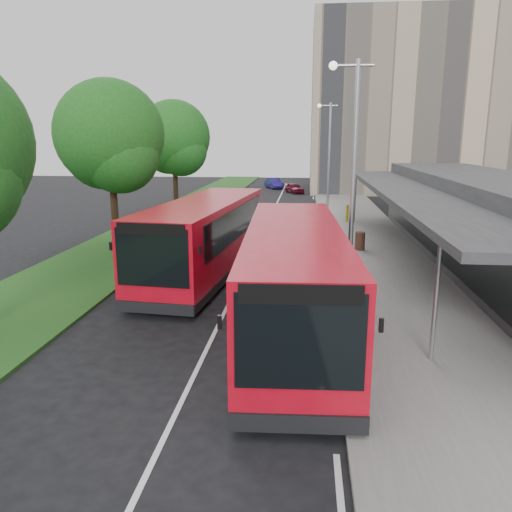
# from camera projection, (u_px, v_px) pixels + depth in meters

# --- Properties ---
(ground) EXTENTS (120.00, 120.00, 0.00)m
(ground) POSITION_uv_depth(u_px,v_px,m) (222.00, 317.00, 16.26)
(ground) COLOR black
(ground) RESTS_ON ground
(pavement) EXTENTS (5.00, 80.00, 0.15)m
(pavement) POSITION_uv_depth(u_px,v_px,m) (354.00, 220.00, 35.02)
(pavement) COLOR slate
(pavement) RESTS_ON ground
(grass_verge) EXTENTS (5.00, 80.00, 0.10)m
(grass_verge) POSITION_uv_depth(u_px,v_px,m) (173.00, 218.00, 36.31)
(grass_verge) COLOR #1B4D18
(grass_verge) RESTS_ON ground
(lane_centre_line) EXTENTS (0.12, 70.00, 0.01)m
(lane_centre_line) POSITION_uv_depth(u_px,v_px,m) (263.00, 233.00, 30.79)
(lane_centre_line) COLOR silver
(lane_centre_line) RESTS_ON ground
(kerb_dashes) EXTENTS (0.12, 56.00, 0.01)m
(kerb_dashes) POSITION_uv_depth(u_px,v_px,m) (316.00, 223.00, 34.34)
(kerb_dashes) COLOR silver
(kerb_dashes) RESTS_ON ground
(office_block) EXTENTS (22.00, 12.00, 18.00)m
(office_block) POSITION_uv_depth(u_px,v_px,m) (415.00, 107.00, 53.49)
(office_block) COLOR tan
(office_block) RESTS_ON ground
(station_building) EXTENTS (7.70, 26.00, 4.00)m
(station_building) POSITION_uv_depth(u_px,v_px,m) (489.00, 221.00, 22.47)
(station_building) COLOR #2D2D2F
(station_building) RESTS_ON ground
(tree_mid) EXTENTS (5.30, 5.30, 8.52)m
(tree_mid) POSITION_uv_depth(u_px,v_px,m) (110.00, 142.00, 24.46)
(tree_mid) COLOR #311F13
(tree_mid) RESTS_ON ground
(tree_far) EXTENTS (5.24, 5.24, 8.42)m
(tree_far) POSITION_uv_depth(u_px,v_px,m) (174.00, 142.00, 36.09)
(tree_far) COLOR #311F13
(tree_far) RESTS_ON ground
(lamp_post_near) EXTENTS (1.44, 0.28, 8.00)m
(lamp_post_near) POSITION_uv_depth(u_px,v_px,m) (351.00, 167.00, 16.71)
(lamp_post_near) COLOR #989AA1
(lamp_post_near) RESTS_ON pavement
(lamp_post_far) EXTENTS (1.44, 0.28, 8.00)m
(lamp_post_far) POSITION_uv_depth(u_px,v_px,m) (328.00, 152.00, 36.08)
(lamp_post_far) COLOR #989AA1
(lamp_post_far) RESTS_ON pavement
(bus_main) EXTENTS (3.38, 11.36, 3.18)m
(bus_main) POSITION_uv_depth(u_px,v_px,m) (294.00, 280.00, 14.55)
(bus_main) COLOR red
(bus_main) RESTS_ON ground
(bus_second) EXTENTS (3.90, 11.40, 3.17)m
(bus_second) POSITION_uv_depth(u_px,v_px,m) (205.00, 238.00, 20.83)
(bus_second) COLOR red
(bus_second) RESTS_ON ground
(litter_bin) EXTENTS (0.51, 0.51, 0.90)m
(litter_bin) POSITION_uv_depth(u_px,v_px,m) (360.00, 241.00, 25.31)
(litter_bin) COLOR #3E2319
(litter_bin) RESTS_ON pavement
(bollard) EXTENTS (0.23, 0.23, 1.14)m
(bollard) POSITION_uv_depth(u_px,v_px,m) (347.00, 213.00, 33.83)
(bollard) COLOR #EAE90C
(bollard) RESTS_ON pavement
(car_near) EXTENTS (2.40, 3.36, 1.06)m
(car_near) POSITION_uv_depth(u_px,v_px,m) (294.00, 188.00, 53.11)
(car_near) COLOR #560C1D
(car_near) RESTS_ON ground
(car_far) EXTENTS (2.57, 3.92, 1.22)m
(car_far) POSITION_uv_depth(u_px,v_px,m) (274.00, 183.00, 58.11)
(car_far) COLOR navy
(car_far) RESTS_ON ground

